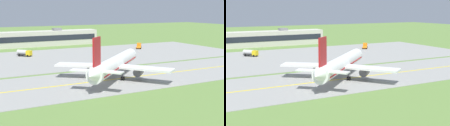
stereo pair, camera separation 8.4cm
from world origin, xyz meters
The scene contains 8 objects.
ground_plane centered at (0.00, 0.00, 0.00)m, with size 500.00×500.00×0.00m, color olive.
taxiway_strip centered at (0.00, 0.00, 0.05)m, with size 240.00×28.00×0.10m, color gray.
apron_pad centered at (10.00, 42.00, 0.05)m, with size 140.00×52.00×0.10m, color gray.
taxiway_centreline centered at (0.00, 0.00, 0.11)m, with size 220.00×0.60×0.01m, color yellow.
airplane_lead centered at (5.59, 0.73, 4.13)m, with size 31.30×31.16×12.70m.
service_truck_baggage centered at (-6.78, 52.69, 1.53)m, with size 5.56×5.81×2.65m.
service_truck_fuel centered at (47.12, 52.83, 1.18)m, with size 5.40×6.39×2.59m.
terminal_building centered at (3.47, 83.67, 3.78)m, with size 68.66×8.46×8.71m.
Camera 2 is at (-35.25, -73.92, 19.32)m, focal length 51.25 mm.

